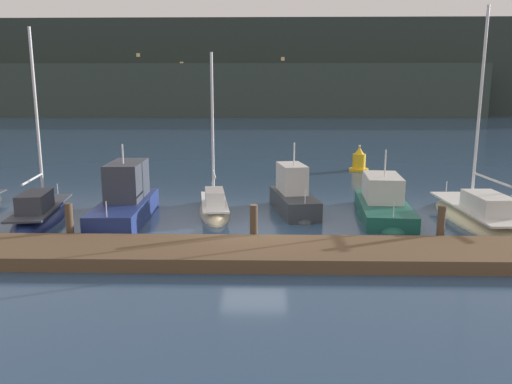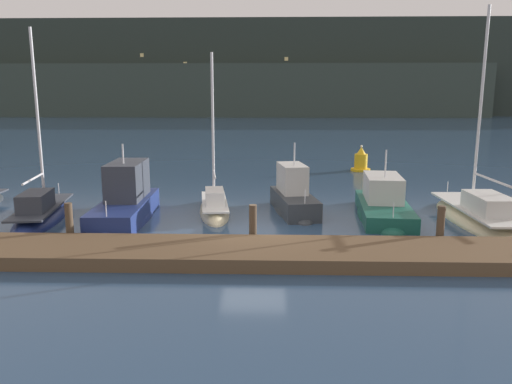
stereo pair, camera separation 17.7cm
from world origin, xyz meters
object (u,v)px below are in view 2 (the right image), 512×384
(motorboat_berth_3, at_px, (126,210))
(motorboat_berth_5, at_px, (294,202))
(motorboat_berth_6, at_px, (383,210))
(channel_buoy, at_px, (361,161))
(sailboat_berth_2, at_px, (42,216))
(sailboat_berth_4, at_px, (215,210))
(sailboat_berth_7, at_px, (478,219))

(motorboat_berth_3, bearing_deg, motorboat_berth_5, 12.61)
(motorboat_berth_5, xyz_separation_m, motorboat_berth_6, (3.98, -0.71, -0.17))
(motorboat_berth_3, bearing_deg, channel_buoy, 48.04)
(sailboat_berth_2, distance_m, sailboat_berth_4, 7.53)
(sailboat_berth_4, distance_m, motorboat_berth_5, 3.68)
(sailboat_berth_2, relative_size, sailboat_berth_7, 0.91)
(sailboat_berth_4, bearing_deg, channel_buoy, 54.87)
(motorboat_berth_3, bearing_deg, sailboat_berth_7, -0.16)
(sailboat_berth_2, relative_size, sailboat_berth_4, 1.11)
(motorboat_berth_6, bearing_deg, sailboat_berth_2, -175.85)
(sailboat_berth_2, distance_m, channel_buoy, 21.61)
(channel_buoy, bearing_deg, sailboat_berth_4, -125.13)
(motorboat_berth_6, distance_m, channel_buoy, 13.17)
(sailboat_berth_7, bearing_deg, motorboat_berth_5, 167.75)
(motorboat_berth_3, distance_m, sailboat_berth_7, 15.17)
(motorboat_berth_5, distance_m, channel_buoy, 13.47)
(sailboat_berth_7, distance_m, channel_buoy, 14.32)
(sailboat_berth_4, distance_m, sailboat_berth_7, 11.53)
(motorboat_berth_3, height_order, motorboat_berth_5, motorboat_berth_3)
(sailboat_berth_2, height_order, channel_buoy, sailboat_berth_2)
(channel_buoy, bearing_deg, sailboat_berth_7, -79.81)
(motorboat_berth_5, xyz_separation_m, sailboat_berth_7, (7.79, -1.69, -0.28))
(sailboat_berth_2, bearing_deg, channel_buoy, 41.07)
(sailboat_berth_4, relative_size, motorboat_berth_5, 1.56)
(sailboat_berth_4, bearing_deg, motorboat_berth_3, -159.66)
(motorboat_berth_3, distance_m, motorboat_berth_6, 11.40)
(sailboat_berth_2, height_order, motorboat_berth_6, sailboat_berth_2)
(sailboat_berth_2, height_order, sailboat_berth_7, sailboat_berth_7)
(motorboat_berth_3, height_order, channel_buoy, motorboat_berth_3)
(motorboat_berth_3, height_order, motorboat_berth_6, motorboat_berth_3)
(motorboat_berth_3, bearing_deg, sailboat_berth_4, 20.34)
(motorboat_berth_6, bearing_deg, motorboat_berth_5, 169.89)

